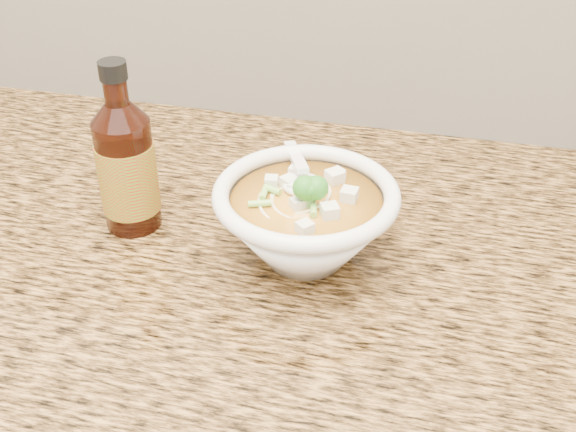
# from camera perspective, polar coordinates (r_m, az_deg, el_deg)

# --- Properties ---
(counter_slab) EXTENTS (4.00, 0.68, 0.04)m
(counter_slab) POSITION_cam_1_polar(r_m,az_deg,el_deg) (0.87, -4.78, -2.16)
(counter_slab) COLOR olive
(counter_slab) RESTS_ON cabinet
(soup_bowl) EXTENTS (0.20, 0.22, 0.11)m
(soup_bowl) POSITION_cam_1_polar(r_m,az_deg,el_deg) (0.79, 1.39, -0.46)
(soup_bowl) COLOR white
(soup_bowl) RESTS_ON counter_slab
(hot_sauce_bottle) EXTENTS (0.08, 0.08, 0.21)m
(hot_sauce_bottle) POSITION_cam_1_polar(r_m,az_deg,el_deg) (0.85, -12.62, 3.77)
(hot_sauce_bottle) COLOR #351007
(hot_sauce_bottle) RESTS_ON counter_slab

